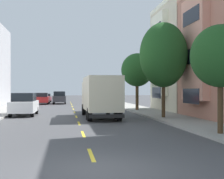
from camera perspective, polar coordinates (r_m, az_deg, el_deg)
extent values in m
plane|color=#424244|center=(38.68, -7.17, -3.29)|extent=(160.00, 160.00, 0.00)
cube|color=#99968E|center=(37.20, -18.12, -3.31)|extent=(3.20, 120.00, 0.14)
cube|color=#99968E|center=(37.52, 3.83, -3.28)|extent=(3.20, 120.00, 0.14)
cube|color=yellow|center=(10.87, -3.81, -11.77)|extent=(0.14, 2.20, 0.01)
cube|color=yellow|center=(15.79, -5.29, -8.07)|extent=(0.14, 2.20, 0.01)
cube|color=yellow|center=(20.74, -6.05, -6.13)|extent=(0.14, 2.20, 0.01)
cube|color=yellow|center=(25.72, -6.52, -4.94)|extent=(0.14, 2.20, 0.01)
cube|color=yellow|center=(30.70, -6.83, -4.14)|extent=(0.14, 2.20, 0.01)
cube|color=yellow|center=(35.68, -7.06, -3.56)|extent=(0.14, 2.20, 0.01)
cube|color=yellow|center=(40.68, -7.23, -3.12)|extent=(0.14, 2.20, 0.01)
cube|color=yellow|center=(45.67, -7.36, -2.78)|extent=(0.14, 2.20, 0.01)
cube|color=yellow|center=(50.66, -7.47, -2.51)|extent=(0.14, 2.20, 0.01)
cube|color=yellow|center=(55.66, -7.56, -2.28)|extent=(0.14, 2.20, 0.01)
cube|color=#E19B83|center=(23.72, 14.80, 7.26)|extent=(0.55, 3.82, 7.54)
cube|color=#1E232D|center=(23.42, 14.14, -1.18)|extent=(0.04, 2.91, 1.10)
cube|color=#1E232D|center=(23.54, 14.14, 5.90)|extent=(0.04, 2.91, 1.10)
cube|color=#1E232D|center=(24.01, 14.14, 12.80)|extent=(0.04, 2.91, 1.10)
cube|color=beige|center=(34.39, 19.30, 5.09)|extent=(12.77, 8.50, 10.55)
cube|color=white|center=(32.99, 9.49, 15.01)|extent=(0.60, 8.50, 0.44)
cube|color=white|center=(31.90, 8.59, 6.25)|extent=(0.55, 3.82, 8.23)
cube|color=#1E232D|center=(31.62, 8.07, -0.58)|extent=(0.04, 2.91, 1.10)
cube|color=#1E232D|center=(31.75, 8.07, 5.14)|extent=(0.04, 2.91, 1.10)
cube|color=#1E232D|center=(32.19, 8.07, 10.75)|extent=(0.04, 2.91, 1.10)
cylinder|color=#47331E|center=(15.70, 19.13, -2.93)|extent=(0.26, 0.26, 2.55)
ellipsoid|color=#1E4C1E|center=(15.76, 19.13, 5.80)|extent=(2.83, 2.83, 2.98)
cylinder|color=#47331E|center=(23.78, 9.34, -1.58)|extent=(0.27, 0.27, 2.85)
ellipsoid|color=#1E4C1E|center=(23.91, 9.34, 6.24)|extent=(3.58, 3.58, 4.87)
cylinder|color=#47331E|center=(32.20, 4.59, -1.19)|extent=(0.32, 0.32, 2.82)
ellipsoid|color=#1E4C1E|center=(32.26, 4.59, 3.58)|extent=(3.25, 3.25, 3.41)
cube|color=beige|center=(23.43, -1.87, -0.74)|extent=(2.50, 5.34, 2.52)
cube|color=beige|center=(27.20, -2.94, -0.97)|extent=(2.34, 1.94, 2.20)
cube|color=black|center=(28.09, -3.15, 0.05)|extent=(2.02, 0.12, 0.97)
cube|color=black|center=(20.96, -0.94, -4.90)|extent=(2.40, 0.21, 0.24)
cylinder|color=black|center=(27.44, -0.75, -3.64)|extent=(0.30, 0.97, 0.96)
cylinder|color=black|center=(27.20, -5.18, -3.67)|extent=(0.30, 0.97, 0.96)
cylinder|color=black|center=(22.24, 1.34, -4.49)|extent=(0.30, 0.97, 0.96)
cylinder|color=black|center=(21.94, -4.12, -4.55)|extent=(0.30, 0.97, 0.96)
cylinder|color=black|center=(23.31, 0.83, -4.28)|extent=(0.30, 0.97, 0.96)
cylinder|color=black|center=(23.03, -4.38, -4.33)|extent=(0.30, 0.97, 0.96)
cube|color=#B2B5BA|center=(39.40, -0.85, -2.17)|extent=(2.10, 5.34, 0.80)
cube|color=black|center=(40.53, -1.10, -1.12)|extent=(1.79, 1.62, 0.60)
cylinder|color=black|center=(41.34, -0.01, -2.62)|extent=(0.23, 0.66, 0.66)
cylinder|color=black|center=(41.08, -2.46, -2.64)|extent=(0.23, 0.66, 0.66)
cylinder|color=black|center=(37.79, 0.90, -2.87)|extent=(0.23, 0.66, 0.66)
cylinder|color=black|center=(37.51, -1.78, -2.89)|extent=(0.23, 0.66, 0.66)
cube|color=maroon|center=(54.78, -12.00, -1.65)|extent=(1.86, 4.05, 0.62)
cube|color=black|center=(55.25, -11.95, -1.03)|extent=(1.58, 1.72, 0.55)
cylinder|color=black|center=(53.52, -12.94, -2.02)|extent=(0.24, 0.67, 0.66)
cylinder|color=black|center=(53.37, -11.32, -2.03)|extent=(0.24, 0.67, 0.66)
cylinder|color=black|center=(56.22, -12.64, -1.93)|extent=(0.24, 0.67, 0.66)
cylinder|color=black|center=(56.08, -11.10, -1.93)|extent=(0.24, 0.67, 0.66)
cube|color=silver|center=(27.68, -15.68, -2.98)|extent=(2.01, 4.82, 0.90)
cube|color=black|center=(27.65, -15.68, -1.33)|extent=(1.75, 2.81, 0.70)
cylinder|color=black|center=(26.23, -18.05, -4.13)|extent=(0.23, 0.66, 0.66)
cylinder|color=black|center=(25.98, -14.28, -4.17)|extent=(0.23, 0.66, 0.66)
cylinder|color=black|center=(29.44, -16.91, -3.68)|extent=(0.23, 0.66, 0.66)
cylinder|color=black|center=(29.22, -13.55, -3.71)|extent=(0.23, 0.66, 0.66)
cube|color=navy|center=(59.84, -3.45, -1.51)|extent=(1.90, 4.73, 0.62)
cube|color=black|center=(59.45, -3.43, -0.96)|extent=(1.65, 2.85, 0.55)
cylinder|color=black|center=(61.50, -2.81, -1.76)|extent=(0.23, 0.66, 0.66)
cylinder|color=black|center=(61.39, -4.30, -1.76)|extent=(0.23, 0.66, 0.66)
cylinder|color=black|center=(58.32, -2.56, -1.86)|extent=(0.23, 0.66, 0.66)
cylinder|color=black|center=(58.20, -4.13, -1.86)|extent=(0.23, 0.66, 0.66)
cube|color=#AD1E1E|center=(48.55, -12.59, -1.76)|extent=(2.00, 5.30, 0.80)
cube|color=black|center=(47.37, -12.69, -0.96)|extent=(1.76, 1.59, 0.60)
cylinder|color=black|center=(46.84, -13.83, -2.31)|extent=(0.22, 0.66, 0.66)
cylinder|color=black|center=(46.71, -11.66, -2.32)|extent=(0.22, 0.66, 0.66)
cylinder|color=black|center=(50.43, -13.45, -2.15)|extent=(0.22, 0.66, 0.66)
cylinder|color=black|center=(50.30, -11.43, -2.15)|extent=(0.22, 0.66, 0.66)
cube|color=#333338|center=(49.15, -9.54, -1.68)|extent=(1.95, 4.80, 0.90)
cube|color=black|center=(49.13, -9.54, -0.75)|extent=(1.72, 2.78, 0.70)
cylinder|color=black|center=(47.56, -10.62, -2.28)|extent=(0.22, 0.66, 0.66)
cylinder|color=black|center=(47.52, -8.53, -2.28)|extent=(0.22, 0.66, 0.66)
cylinder|color=black|center=(50.82, -10.48, -2.13)|extent=(0.22, 0.66, 0.66)
cylinder|color=black|center=(50.79, -8.53, -2.13)|extent=(0.22, 0.66, 0.66)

